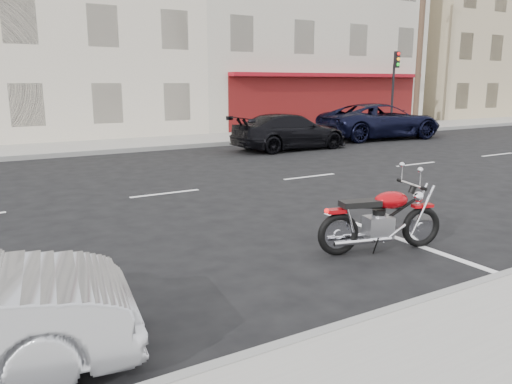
% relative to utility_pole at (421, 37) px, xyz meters
% --- Properties ---
extents(ground, '(120.00, 120.00, 0.00)m').
position_rel_utility_pole_xyz_m(ground, '(-15.50, -8.60, -4.74)').
color(ground, black).
rests_on(ground, ground).
extents(bldg_cream, '(12.00, 12.00, 11.50)m').
position_rel_utility_pole_xyz_m(bldg_cream, '(-17.50, 7.70, 1.01)').
color(bldg_cream, beige).
rests_on(bldg_cream, ground).
extents(bldg_corner, '(14.00, 12.00, 12.50)m').
position_rel_utility_pole_xyz_m(bldg_corner, '(-4.50, 7.70, 1.51)').
color(bldg_corner, '#BCB5A4').
rests_on(bldg_corner, ground).
extents(bldg_far_east, '(12.00, 12.00, 11.00)m').
position_rel_utility_pole_xyz_m(bldg_far_east, '(10.50, 7.70, 0.76)').
color(bldg_far_east, tan).
rests_on(bldg_far_east, ground).
extents(utility_pole, '(1.80, 0.30, 9.00)m').
position_rel_utility_pole_xyz_m(utility_pole, '(0.00, 0.00, 0.00)').
color(utility_pole, '#422D1E').
rests_on(utility_pole, sidewalk_far).
extents(traffic_light, '(0.26, 0.30, 3.80)m').
position_rel_utility_pole_xyz_m(traffic_light, '(-2.00, -0.27, -2.18)').
color(traffic_light, black).
rests_on(traffic_light, sidewalk_far).
extents(fire_hydrant, '(0.20, 0.20, 0.72)m').
position_rel_utility_pole_xyz_m(fire_hydrant, '(-3.50, -0.10, -4.21)').
color(fire_hydrant, beige).
rests_on(fire_hydrant, sidewalk_far).
extents(motorcycle, '(1.94, 0.80, 0.99)m').
position_rel_utility_pole_xyz_m(motorcycle, '(-15.50, -14.07, -4.29)').
color(motorcycle, black).
rests_on(motorcycle, ground).
extents(suv_far, '(5.75, 3.12, 1.53)m').
position_rel_utility_pole_xyz_m(suv_far, '(-5.32, -2.78, -3.97)').
color(suv_far, black).
rests_on(suv_far, ground).
extents(car_far, '(4.55, 1.92, 1.31)m').
position_rel_utility_pole_xyz_m(car_far, '(-10.82, -3.78, -4.08)').
color(car_far, black).
rests_on(car_far, ground).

